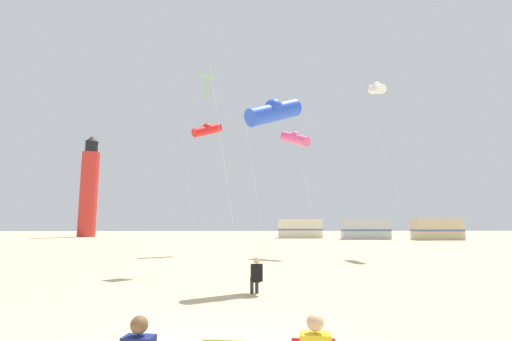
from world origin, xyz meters
name	(u,v)px	position (x,y,z in m)	size (l,w,h in m)	color
kite_flyer_standing	(256,275)	(1.07, 5.20, 0.61)	(0.39, 0.54, 1.16)	black
kite_tube_rainbow	(295,138)	(4.40, 19.32, 8.26)	(2.69, 2.82, 8.96)	silver
kite_tube_white	(377,89)	(10.60, 19.46, 12.12)	(3.37, 3.06, 12.83)	silver
kite_tube_scarlet	(207,130)	(-2.15, 21.62, 9.42)	(3.18, 2.97, 10.12)	silver
kite_diamond_lime	(208,84)	(-1.22, 12.23, 9.49)	(2.39, 2.39, 10.13)	silver
kite_tube_blue	(274,111)	(1.83, 7.20, 6.48)	(2.46, 2.15, 7.18)	silver
lighthouse_distant	(89,189)	(-24.82, 55.60, 7.84)	(2.80, 2.80, 16.80)	red
rv_van_cream	(300,229)	(9.33, 49.58, 1.39)	(6.48, 2.46, 2.80)	beige
rv_van_silver	(365,229)	(17.73, 44.81, 1.39)	(6.60, 2.83, 2.80)	#B7BABF
rv_van_tan	(437,229)	(26.66, 42.55, 1.39)	(6.60, 2.81, 2.80)	#C6B28C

